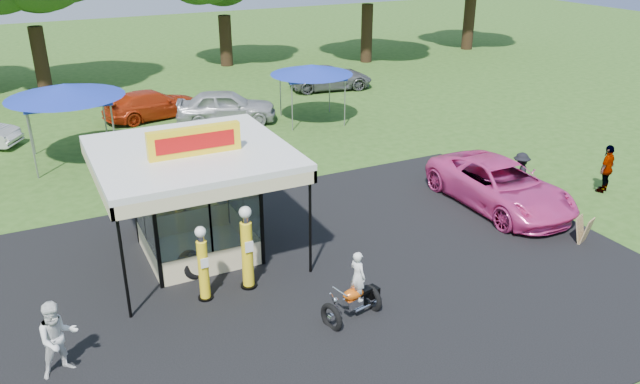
# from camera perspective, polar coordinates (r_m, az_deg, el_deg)

# --- Properties ---
(ground) EXTENTS (120.00, 120.00, 0.00)m
(ground) POSITION_cam_1_polar(r_m,az_deg,el_deg) (16.14, 1.17, -11.81)
(ground) COLOR #2D5219
(ground) RESTS_ON ground
(asphalt_apron) EXTENTS (20.00, 14.00, 0.04)m
(asphalt_apron) POSITION_cam_1_polar(r_m,az_deg,el_deg) (17.63, -1.86, -8.40)
(asphalt_apron) COLOR black
(asphalt_apron) RESTS_ON ground
(gas_station_kiosk) EXTENTS (5.40, 5.40, 4.18)m
(gas_station_kiosk) POSITION_cam_1_polar(r_m,az_deg,el_deg) (18.75, -11.35, -0.76)
(gas_station_kiosk) COLOR white
(gas_station_kiosk) RESTS_ON ground
(gas_pump_left) EXTENTS (0.41, 0.41, 2.18)m
(gas_pump_left) POSITION_cam_1_polar(r_m,az_deg,el_deg) (16.74, -10.64, -6.62)
(gas_pump_left) COLOR black
(gas_pump_left) RESTS_ON ground
(gas_pump_right) EXTENTS (0.46, 0.46, 2.48)m
(gas_pump_right) POSITION_cam_1_polar(r_m,az_deg,el_deg) (17.02, -6.69, -5.26)
(gas_pump_right) COLOR black
(gas_pump_right) RESTS_ON ground
(motorcycle) EXTENTS (1.69, 1.07, 1.92)m
(motorcycle) POSITION_cam_1_polar(r_m,az_deg,el_deg) (15.97, 3.26, -9.06)
(motorcycle) COLOR black
(motorcycle) RESTS_ON ground
(spare_tires) EXTENTS (1.05, 0.79, 0.85)m
(spare_tires) POSITION_cam_1_polar(r_m,az_deg,el_deg) (18.12, -11.58, -6.52)
(spare_tires) COLOR black
(spare_tires) RESTS_ON ground
(a_frame_sign) EXTENTS (0.53, 0.59, 0.87)m
(a_frame_sign) POSITION_cam_1_polar(r_m,az_deg,el_deg) (21.25, 22.95, -3.26)
(a_frame_sign) COLOR #593819
(a_frame_sign) RESTS_ON ground
(kiosk_car) EXTENTS (2.82, 1.13, 0.96)m
(kiosk_car) POSITION_cam_1_polar(r_m,az_deg,el_deg) (21.24, -12.71, -1.78)
(kiosk_car) COLOR yellow
(kiosk_car) RESTS_ON ground
(pink_sedan) EXTENTS (2.77, 5.89, 1.63)m
(pink_sedan) POSITION_cam_1_polar(r_m,az_deg,el_deg) (22.88, 16.14, 0.62)
(pink_sedan) COLOR #E73E93
(pink_sedan) RESTS_ON ground
(spectator_west) EXTENTS (1.02, 0.86, 1.83)m
(spectator_west) POSITION_cam_1_polar(r_m,az_deg,el_deg) (15.19, -22.84, -12.23)
(spectator_west) COLOR white
(spectator_west) RESTS_ON ground
(spectator_east_a) EXTENTS (1.20, 1.18, 1.65)m
(spectator_east_a) POSITION_cam_1_polar(r_m,az_deg,el_deg) (24.05, 17.82, 1.56)
(spectator_east_a) COLOR black
(spectator_east_a) RESTS_ON ground
(spectator_east_b) EXTENTS (1.17, 0.79, 1.84)m
(spectator_east_b) POSITION_cam_1_polar(r_m,az_deg,el_deg) (25.51, 24.74, 1.96)
(spectator_east_b) COLOR gray
(spectator_east_b) RESTS_ON ground
(bg_car_b) EXTENTS (5.32, 3.05, 1.45)m
(bg_car_b) POSITION_cam_1_polar(r_m,az_deg,el_deg) (33.57, -15.11, 7.74)
(bg_car_b) COLOR #B52D0D
(bg_car_b) RESTS_ON ground
(bg_car_c) EXTENTS (5.32, 3.49, 1.68)m
(bg_car_c) POSITION_cam_1_polar(r_m,az_deg,el_deg) (31.97, -8.58, 7.74)
(bg_car_c) COLOR #A4A4A8
(bg_car_c) RESTS_ON ground
(bg_car_d) EXTENTS (5.36, 3.11, 1.40)m
(bg_car_d) POSITION_cam_1_polar(r_m,az_deg,el_deg) (38.49, 0.95, 10.43)
(bg_car_d) COLOR slate
(bg_car_d) RESTS_ON ground
(tent_west) EXTENTS (4.74, 4.74, 3.31)m
(tent_west) POSITION_cam_1_polar(r_m,az_deg,el_deg) (27.80, -22.31, 8.51)
(tent_west) COLOR gray
(tent_west) RESTS_ON ground
(tent_east) EXTENTS (4.12, 4.12, 2.88)m
(tent_east) POSITION_cam_1_polar(r_m,az_deg,el_deg) (31.53, -0.77, 11.09)
(tent_east) COLOR gray
(tent_east) RESTS_ON ground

